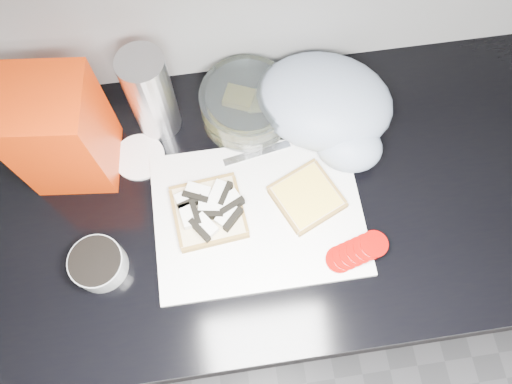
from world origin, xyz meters
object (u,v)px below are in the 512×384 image
at_px(steel_canister, 151,95).
at_px(bread_bag, 61,133).
at_px(cutting_board, 258,215).
at_px(glass_bowl, 247,105).

bearing_deg(steel_canister, bread_bag, -157.96).
height_order(bread_bag, steel_canister, bread_bag).
bearing_deg(steel_canister, cutting_board, -53.55).
xyz_separation_m(cutting_board, glass_bowl, (0.01, 0.23, 0.03)).
relative_size(cutting_board, bread_bag, 1.64).
height_order(cutting_board, bread_bag, bread_bag).
bearing_deg(bread_bag, cutting_board, -20.17).
relative_size(glass_bowl, steel_canister, 0.90).
height_order(cutting_board, glass_bowl, glass_bowl).
relative_size(cutting_board, steel_canister, 1.90).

